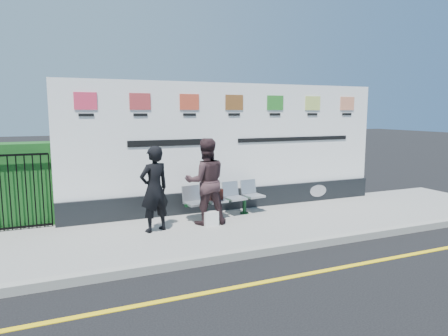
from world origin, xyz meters
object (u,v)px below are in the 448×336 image
Objects in this scene: bench at (226,207)px; billboard at (233,155)px; woman_right at (206,181)px; woman_left at (154,189)px.

billboard is at bearing 47.14° from bench.
woman_left is at bearing 13.88° from woman_right.
billboard is 1.36m from bench.
woman_left is at bearing -172.27° from bench.
billboard is 2.50m from woman_left.
woman_left is (-2.18, -1.14, -0.46)m from billboard.
woman_right reaches higher than bench.
billboard is 4.45× the size of woman_right.
woman_right is at bearing -157.11° from bench.
bench is (-0.46, -0.66, -1.09)m from billboard.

